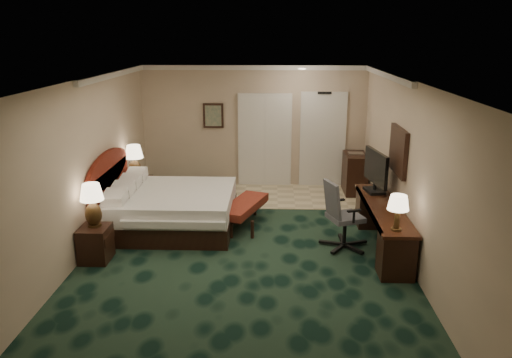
{
  "coord_description": "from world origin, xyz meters",
  "views": [
    {
      "loc": [
        0.45,
        -7.3,
        3.37
      ],
      "look_at": [
        0.16,
        0.6,
        1.05
      ],
      "focal_mm": 35.0,
      "sensor_mm": 36.0,
      "label": 1
    }
  ],
  "objects_px": {
    "nightstand_far": "(139,192)",
    "lamp_near": "(93,205)",
    "bed_bench": "(244,214)",
    "bed": "(173,210)",
    "lamp_far": "(134,162)",
    "minibar": "(355,174)",
    "tv": "(376,172)",
    "nightstand_near": "(96,244)",
    "desk_chair": "(345,214)",
    "desk": "(382,227)"
  },
  "relations": [
    {
      "from": "lamp_near",
      "to": "tv",
      "type": "bearing_deg",
      "value": 16.46
    },
    {
      "from": "lamp_far",
      "to": "bed_bench",
      "type": "height_order",
      "value": "lamp_far"
    },
    {
      "from": "desk_chair",
      "to": "lamp_near",
      "type": "bearing_deg",
      "value": 168.11
    },
    {
      "from": "lamp_near",
      "to": "bed_bench",
      "type": "bearing_deg",
      "value": 33.62
    },
    {
      "from": "bed_bench",
      "to": "desk_chair",
      "type": "relative_size",
      "value": 1.17
    },
    {
      "from": "lamp_near",
      "to": "desk_chair",
      "type": "relative_size",
      "value": 0.59
    },
    {
      "from": "lamp_far",
      "to": "tv",
      "type": "bearing_deg",
      "value": -13.46
    },
    {
      "from": "lamp_near",
      "to": "tv",
      "type": "relative_size",
      "value": 0.72
    },
    {
      "from": "bed",
      "to": "nightstand_near",
      "type": "xyz_separation_m",
      "value": [
        -0.93,
        -1.39,
        -0.07
      ]
    },
    {
      "from": "bed_bench",
      "to": "nightstand_near",
      "type": "bearing_deg",
      "value": -125.67
    },
    {
      "from": "nightstand_near",
      "to": "lamp_far",
      "type": "xyz_separation_m",
      "value": [
        -0.02,
        2.45,
        0.66
      ]
    },
    {
      "from": "bed",
      "to": "desk",
      "type": "distance_m",
      "value": 3.63
    },
    {
      "from": "bed_bench",
      "to": "tv",
      "type": "distance_m",
      "value": 2.45
    },
    {
      "from": "lamp_near",
      "to": "lamp_far",
      "type": "bearing_deg",
      "value": 90.3
    },
    {
      "from": "nightstand_far",
      "to": "minibar",
      "type": "xyz_separation_m",
      "value": [
        4.46,
        1.07,
        0.14
      ]
    },
    {
      "from": "desk_chair",
      "to": "bed_bench",
      "type": "bearing_deg",
      "value": 132.19
    },
    {
      "from": "bed",
      "to": "desk",
      "type": "relative_size",
      "value": 0.86
    },
    {
      "from": "nightstand_far",
      "to": "tv",
      "type": "relative_size",
      "value": 0.63
    },
    {
      "from": "bed",
      "to": "desk",
      "type": "bearing_deg",
      "value": -12.25
    },
    {
      "from": "nightstand_far",
      "to": "lamp_near",
      "type": "height_order",
      "value": "lamp_near"
    },
    {
      "from": "nightstand_far",
      "to": "lamp_far",
      "type": "xyz_separation_m",
      "value": [
        -0.04,
        -0.03,
        0.64
      ]
    },
    {
      "from": "lamp_far",
      "to": "minibar",
      "type": "bearing_deg",
      "value": 13.72
    },
    {
      "from": "desk",
      "to": "desk_chair",
      "type": "xyz_separation_m",
      "value": [
        -0.6,
        0.01,
        0.21
      ]
    },
    {
      "from": "tv",
      "to": "desk_chair",
      "type": "distance_m",
      "value": 1.08
    },
    {
      "from": "nightstand_far",
      "to": "lamp_near",
      "type": "bearing_deg",
      "value": -90.65
    },
    {
      "from": "bed",
      "to": "lamp_near",
      "type": "height_order",
      "value": "lamp_near"
    },
    {
      "from": "lamp_near",
      "to": "desk_chair",
      "type": "distance_m",
      "value": 3.94
    },
    {
      "from": "lamp_far",
      "to": "desk_chair",
      "type": "bearing_deg",
      "value": -25.1
    },
    {
      "from": "nightstand_far",
      "to": "lamp_far",
      "type": "distance_m",
      "value": 0.64
    },
    {
      "from": "desk",
      "to": "minibar",
      "type": "distance_m",
      "value": 2.94
    },
    {
      "from": "nightstand_far",
      "to": "nightstand_near",
      "type": "bearing_deg",
      "value": -90.48
    },
    {
      "from": "lamp_near",
      "to": "desk",
      "type": "relative_size",
      "value": 0.27
    },
    {
      "from": "nightstand_far",
      "to": "lamp_far",
      "type": "height_order",
      "value": "lamp_far"
    },
    {
      "from": "lamp_far",
      "to": "bed_bench",
      "type": "xyz_separation_m",
      "value": [
        2.2,
        -0.94,
        -0.71
      ]
    },
    {
      "from": "tv",
      "to": "lamp_near",
      "type": "bearing_deg",
      "value": -173.69
    },
    {
      "from": "desk_chair",
      "to": "minibar",
      "type": "relative_size",
      "value": 1.31
    },
    {
      "from": "minibar",
      "to": "nightstand_near",
      "type": "bearing_deg",
      "value": -141.63
    },
    {
      "from": "bed",
      "to": "tv",
      "type": "distance_m",
      "value": 3.62
    },
    {
      "from": "desk_chair",
      "to": "minibar",
      "type": "distance_m",
      "value": 2.99
    },
    {
      "from": "nightstand_near",
      "to": "desk",
      "type": "bearing_deg",
      "value": 7.84
    },
    {
      "from": "lamp_far",
      "to": "bed_bench",
      "type": "bearing_deg",
      "value": -23.15
    },
    {
      "from": "desk",
      "to": "minibar",
      "type": "relative_size",
      "value": 2.84
    },
    {
      "from": "bed",
      "to": "lamp_near",
      "type": "relative_size",
      "value": 3.17
    },
    {
      "from": "nightstand_near",
      "to": "desk_chair",
      "type": "height_order",
      "value": "desk_chair"
    },
    {
      "from": "bed_bench",
      "to": "lamp_far",
      "type": "bearing_deg",
      "value": 176.55
    },
    {
      "from": "tv",
      "to": "minibar",
      "type": "distance_m",
      "value": 2.27
    },
    {
      "from": "minibar",
      "to": "lamp_near",
      "type": "bearing_deg",
      "value": -142.08
    },
    {
      "from": "bed_bench",
      "to": "bed",
      "type": "bearing_deg",
      "value": -154.78
    },
    {
      "from": "nightstand_near",
      "to": "minibar",
      "type": "xyz_separation_m",
      "value": [
        4.48,
        3.55,
        0.16
      ]
    },
    {
      "from": "nightstand_near",
      "to": "minibar",
      "type": "distance_m",
      "value": 5.72
    }
  ]
}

